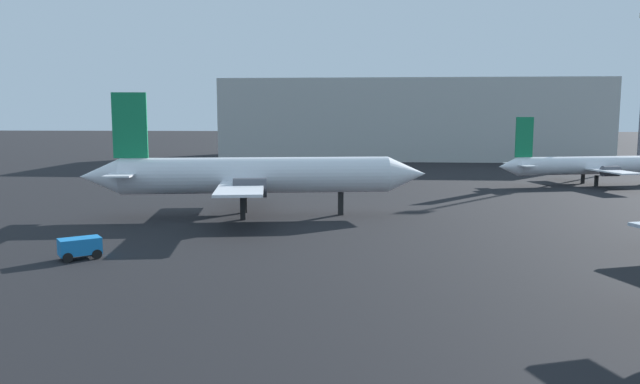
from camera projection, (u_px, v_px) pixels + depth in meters
airplane_on_taxiway at (253, 175)px, 52.55m from camera, size 29.78×20.47×10.59m
airplane_distant at (596, 165)px, 76.07m from camera, size 26.27×16.33×8.43m
baggage_cart at (80, 247)px, 37.25m from camera, size 2.70×2.49×1.30m
terminal_building at (409, 119)px, 123.00m from camera, size 72.21×25.31×15.34m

